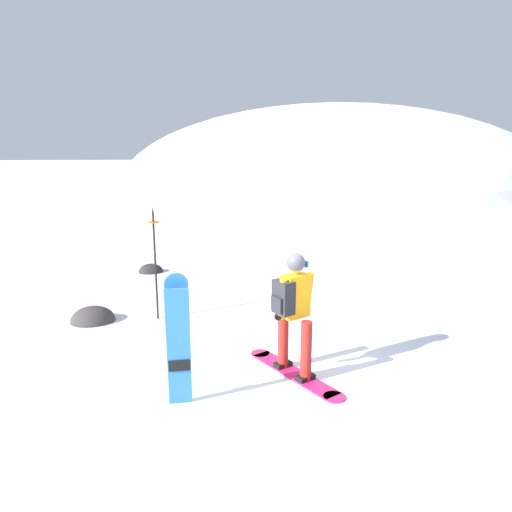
{
  "coord_description": "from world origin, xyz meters",
  "views": [
    {
      "loc": [
        -1.43,
        -5.42,
        3.02
      ],
      "look_at": [
        0.02,
        3.29,
        1.0
      ],
      "focal_mm": 32.54,
      "sensor_mm": 36.0,
      "label": 1
    }
  ],
  "objects_px": {
    "piste_marker_near": "(155,257)",
    "rock_dark": "(93,321)",
    "spare_snowboard": "(178,341)",
    "snowboarder_main": "(293,312)",
    "rock_small": "(151,272)"
  },
  "relations": [
    {
      "from": "piste_marker_near",
      "to": "rock_dark",
      "type": "height_order",
      "value": "piste_marker_near"
    },
    {
      "from": "spare_snowboard",
      "to": "rock_dark",
      "type": "distance_m",
      "value": 3.6
    },
    {
      "from": "piste_marker_near",
      "to": "rock_dark",
      "type": "bearing_deg",
      "value": 177.16
    },
    {
      "from": "snowboarder_main",
      "to": "spare_snowboard",
      "type": "distance_m",
      "value": 1.61
    },
    {
      "from": "spare_snowboard",
      "to": "rock_dark",
      "type": "xyz_separation_m",
      "value": [
        -1.55,
        3.14,
        -0.84
      ]
    },
    {
      "from": "snowboarder_main",
      "to": "rock_small",
      "type": "xyz_separation_m",
      "value": [
        -2.22,
        5.96,
        -0.92
      ]
    },
    {
      "from": "rock_dark",
      "to": "rock_small",
      "type": "xyz_separation_m",
      "value": [
        0.85,
        3.37,
        0.0
      ]
    },
    {
      "from": "spare_snowboard",
      "to": "snowboarder_main",
      "type": "bearing_deg",
      "value": 19.9
    },
    {
      "from": "rock_dark",
      "to": "spare_snowboard",
      "type": "bearing_deg",
      "value": -63.78
    },
    {
      "from": "rock_small",
      "to": "snowboarder_main",
      "type": "bearing_deg",
      "value": -69.59
    },
    {
      "from": "piste_marker_near",
      "to": "snowboarder_main",
      "type": "bearing_deg",
      "value": -53.07
    },
    {
      "from": "rock_dark",
      "to": "snowboarder_main",
      "type": "bearing_deg",
      "value": -40.26
    },
    {
      "from": "snowboarder_main",
      "to": "rock_dark",
      "type": "height_order",
      "value": "snowboarder_main"
    },
    {
      "from": "rock_dark",
      "to": "rock_small",
      "type": "distance_m",
      "value": 3.47
    },
    {
      "from": "rock_dark",
      "to": "rock_small",
      "type": "bearing_deg",
      "value": 75.91
    }
  ]
}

